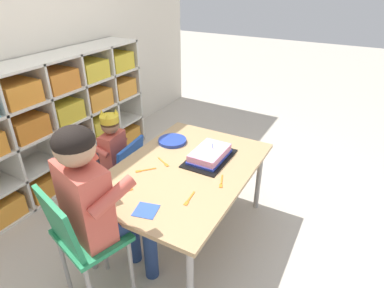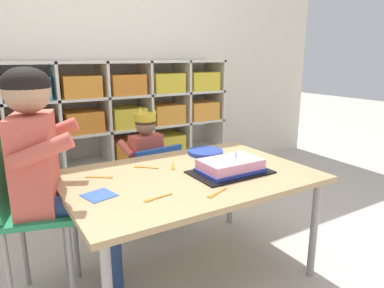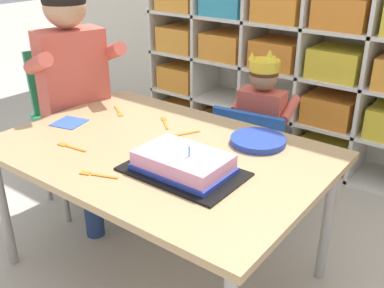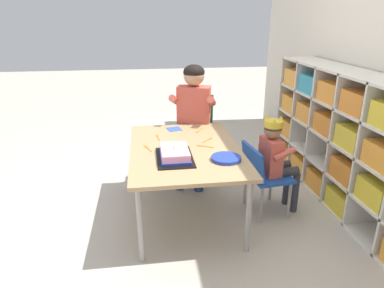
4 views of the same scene
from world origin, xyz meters
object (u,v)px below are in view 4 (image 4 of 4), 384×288
(adult_helper_seated, at_px, (193,111))
(fork_scattered_mid_table, at_px, (158,137))
(fork_near_child_seat, at_px, (148,148))
(classroom_chair_adult_side, at_px, (195,127))
(birthday_cake_on_tray, at_px, (175,154))
(child_with_crown, at_px, (276,154))
(fork_beside_plate_stack, at_px, (208,140))
(fork_by_napkin, at_px, (200,131))
(fork_near_cake_tray, at_px, (204,146))
(paper_plate_stack, at_px, (226,158))
(classroom_chair_blue, at_px, (262,173))
(activity_table, at_px, (185,153))

(adult_helper_seated, distance_m, fork_scattered_mid_table, 0.50)
(adult_helper_seated, bearing_deg, fork_near_child_seat, -109.93)
(classroom_chair_adult_side, height_order, birthday_cake_on_tray, classroom_chair_adult_side)
(child_with_crown, xyz_separation_m, fork_beside_plate_stack, (-0.21, -0.50, 0.07))
(classroom_chair_adult_side, bearing_deg, fork_by_napkin, -74.70)
(fork_near_cake_tray, bearing_deg, paper_plate_stack, -41.01)
(classroom_chair_adult_side, xyz_separation_m, fork_beside_plate_stack, (0.58, 0.02, 0.07))
(classroom_chair_blue, relative_size, fork_by_napkin, 4.83)
(birthday_cake_on_tray, bearing_deg, classroom_chair_adult_side, 163.15)
(fork_scattered_mid_table, height_order, fork_by_napkin, same)
(classroom_chair_blue, distance_m, fork_near_cake_tray, 0.51)
(child_with_crown, height_order, fork_near_child_seat, child_with_crown)
(fork_beside_plate_stack, height_order, fork_near_cake_tray, same)
(adult_helper_seated, bearing_deg, fork_scattered_mid_table, -118.40)
(child_with_crown, distance_m, birthday_cake_on_tray, 0.81)
(fork_beside_plate_stack, bearing_deg, fork_near_cake_tray, 19.98)
(fork_scattered_mid_table, distance_m, fork_by_napkin, 0.39)
(fork_beside_plate_stack, bearing_deg, child_with_crown, 109.80)
(activity_table, relative_size, fork_beside_plate_stack, 11.09)
(classroom_chair_blue, relative_size, fork_scattered_mid_table, 4.26)
(fork_scattered_mid_table, bearing_deg, birthday_cake_on_tray, 5.92)
(classroom_chair_blue, height_order, paper_plate_stack, paper_plate_stack)
(classroom_chair_blue, xyz_separation_m, fork_near_child_seat, (-0.10, -0.88, 0.22))
(classroom_chair_adult_side, bearing_deg, activity_table, -87.51)
(activity_table, relative_size, child_with_crown, 1.50)
(fork_by_napkin, bearing_deg, classroom_chair_blue, -104.01)
(fork_scattered_mid_table, bearing_deg, classroom_chair_blue, 60.66)
(birthday_cake_on_tray, xyz_separation_m, fork_beside_plate_stack, (-0.33, 0.30, -0.03))
(birthday_cake_on_tray, xyz_separation_m, fork_near_child_seat, (-0.22, -0.19, -0.03))
(adult_helper_seated, bearing_deg, fork_near_cake_tray, -73.43)
(adult_helper_seated, bearing_deg, activity_table, -87.04)
(fork_near_child_seat, bearing_deg, fork_near_cake_tray, 66.20)
(fork_beside_plate_stack, bearing_deg, classroom_chair_adult_side, -135.55)
(classroom_chair_blue, relative_size, adult_helper_seated, 0.52)
(adult_helper_seated, relative_size, fork_scattered_mid_table, 8.16)
(activity_table, xyz_separation_m, classroom_chair_adult_side, (-0.73, 0.18, -0.03))
(fork_scattered_mid_table, height_order, fork_near_cake_tray, same)
(adult_helper_seated, distance_m, birthday_cake_on_tray, 0.84)
(classroom_chair_adult_side, relative_size, fork_by_napkin, 6.67)
(fork_scattered_mid_table, distance_m, fork_near_cake_tray, 0.43)
(fork_beside_plate_stack, xyz_separation_m, fork_near_child_seat, (0.12, -0.49, 0.00))
(fork_beside_plate_stack, bearing_deg, fork_near_child_seat, -34.39)
(activity_table, bearing_deg, fork_beside_plate_stack, 125.54)
(fork_scattered_mid_table, bearing_deg, child_with_crown, 63.67)
(birthday_cake_on_tray, distance_m, fork_near_cake_tray, 0.31)
(classroom_chair_adult_side, bearing_deg, birthday_cake_on_tray, -90.34)
(adult_helper_seated, relative_size, fork_near_cake_tray, 8.82)
(activity_table, height_order, classroom_chair_blue, classroom_chair_blue)
(fork_by_napkin, bearing_deg, classroom_chair_adult_side, 31.89)
(birthday_cake_on_tray, bearing_deg, classroom_chair_blue, 99.54)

